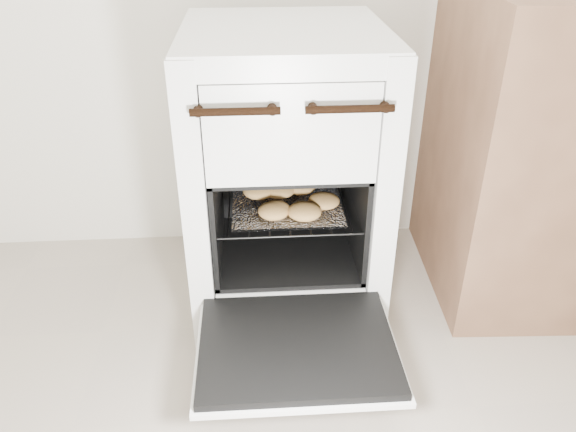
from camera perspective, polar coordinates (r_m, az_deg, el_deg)
name	(u,v)px	position (r m, az deg, el deg)	size (l,w,h in m)	color
stove	(285,180)	(1.63, -0.31, 3.66)	(0.54, 0.60, 0.82)	silver
oven_door	(297,347)	(1.39, 0.92, -13.19)	(0.48, 0.38, 0.03)	black
oven_rack	(286,203)	(1.60, -0.17, 1.33)	(0.39, 0.38, 0.01)	black
foil_sheet	(287,204)	(1.58, -0.13, 1.18)	(0.30, 0.27, 0.01)	white
baked_rolls	(287,198)	(1.56, -0.08, 1.83)	(0.29, 0.27, 0.04)	tan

